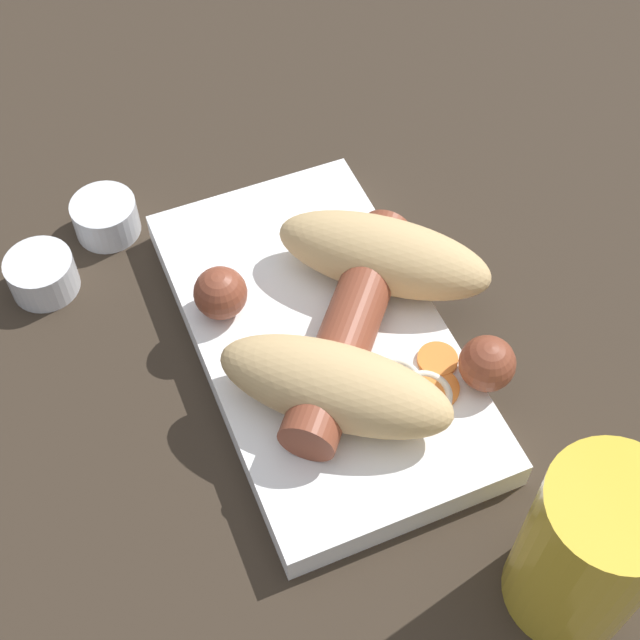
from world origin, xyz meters
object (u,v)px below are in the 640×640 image
Objects in this scene: condiment_cup_near at (106,219)px; bread_roll at (360,317)px; drink_glass at (589,551)px; sausage at (350,327)px; food_tray at (320,340)px; condiment_cup_far at (43,276)px.

bread_roll is at bearing 35.22° from condiment_cup_near.
bread_roll is 1.84× the size of drink_glass.
bread_roll is at bearing 98.43° from sausage.
food_tray is at bearing 32.99° from condiment_cup_near.
food_tray is 0.21m from drink_glass.
sausage is 0.22m from condiment_cup_far.
food_tray is 5.87× the size of condiment_cup_near.
sausage is 1.44× the size of drink_glass.
condiment_cup_far is at bearing -129.56° from sausage.
sausage is at bearing 33.42° from condiment_cup_near.
condiment_cup_near is 0.41× the size of drink_glass.
condiment_cup_far is at bearing -57.01° from condiment_cup_near.
condiment_cup_near is at bearing -147.01° from food_tray.
food_tray is 1.30× the size of bread_roll.
bread_roll reaches higher than sausage.
condiment_cup_near is at bearing -146.58° from sausage.
condiment_cup_near is at bearing 122.99° from condiment_cup_far.
drink_glass reaches higher than condiment_cup_near.
food_tray is 2.38× the size of drink_glass.
drink_glass reaches higher than bread_roll.
condiment_cup_far is 0.39m from drink_glass.
bread_roll is 0.19m from drink_glass.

